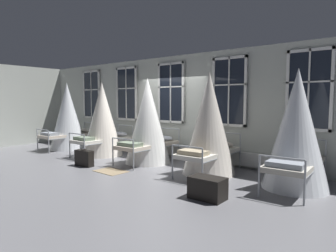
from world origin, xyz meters
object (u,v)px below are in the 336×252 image
cot_fourth (209,125)px  suitcase_dark (84,158)px  cot_first (68,117)px  cot_fifth (296,131)px  cot_third (148,122)px  travel_trunk (208,188)px  cot_second (102,120)px

cot_fourth → suitcase_dark: bearing=113.7°
cot_first → cot_fifth: cot_fifth is taller
cot_fourth → cot_fifth: size_ratio=1.01×
cot_third → travel_trunk: bearing=-118.9°
cot_second → suitcase_dark: bearing=-145.1°
cot_first → cot_third: (3.98, 0.04, -0.00)m
cot_third → cot_first: bearing=90.7°
suitcase_dark → cot_fifth: bearing=10.5°
cot_first → travel_trunk: (6.98, -1.63, -0.98)m
cot_first → cot_fourth: size_ratio=0.99×
cot_third → cot_fifth: 4.06m
cot_first → travel_trunk: 7.24m
cot_second → travel_trunk: (4.96, -1.61, -0.96)m
cot_third → travel_trunk: size_ratio=3.80×
cot_first → cot_second: bearing=-88.9°
cot_first → cot_third: cot_first is taller
cot_third → suitcase_dark: size_ratio=4.22×
cot_third → suitcase_dark: (-1.04, -1.44, -0.96)m
suitcase_dark → travel_trunk: 4.05m
cot_fourth → cot_first: bearing=88.9°
cot_fifth → cot_first: bearing=88.7°
travel_trunk → suitcase_dark: bearing=176.8°
cot_fourth → cot_fifth: bearing=-91.0°
cot_second → cot_fifth: size_ratio=0.98×
cot_fourth → travel_trunk: bearing=-151.2°
cot_fourth → suitcase_dark: (-3.07, -1.44, -0.98)m
cot_second → suitcase_dark: size_ratio=4.16×
cot_fourth → travel_trunk: 2.18m
cot_fourth → suitcase_dark: cot_fourth is taller
cot_fifth → cot_second: bearing=89.0°
cot_second → travel_trunk: 5.30m
cot_fifth → suitcase_dark: size_ratio=4.24×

